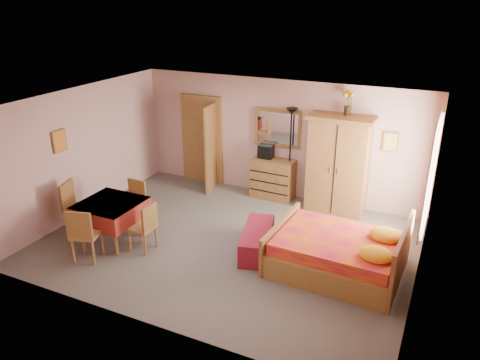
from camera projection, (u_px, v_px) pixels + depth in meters
The scene contains 23 objects.
floor at pixel (228, 242), 8.61m from camera, with size 6.50×6.50×0.00m, color #655F59.
ceiling at pixel (227, 103), 7.64m from camera, with size 6.50×6.50×0.00m, color brown.
wall_back at pixel (279, 139), 10.22m from camera, with size 6.50×0.10×2.60m, color tan.
wall_front at pixel (141, 241), 6.03m from camera, with size 6.50×0.10×2.60m, color tan.
wall_left at pixel (83, 152), 9.41m from camera, with size 0.10×5.00×2.60m, color tan.
wall_right at pixel (426, 212), 6.84m from camera, with size 0.10×5.00×2.60m, color tan.
doorway at pixel (203, 140), 11.05m from camera, with size 1.06×0.12×2.15m, color #9E6B35.
window at pixel (431, 175), 7.81m from camera, with size 0.08×1.40×1.95m, color white.
picture_left at pixel (59, 141), 8.75m from camera, with size 0.04×0.32×0.42m, color orange.
picture_back at pixel (391, 142), 9.18m from camera, with size 0.30×0.04×0.40m, color #D8BF59.
chest_of_drawers at pixel (273, 179), 10.35m from camera, with size 0.94×0.47×0.89m, color olive.
wall_mirror at pixel (278, 128), 10.11m from camera, with size 1.05×0.06×0.83m, color white.
stereo at pixel (266, 152), 10.26m from camera, with size 0.31×0.23×0.29m, color black.
floor_lamp at pixel (290, 155), 10.09m from camera, with size 0.26×0.26×2.05m, color black.
wardrobe at pixel (338, 165), 9.53m from camera, with size 1.30×0.67×2.04m, color #A06836.
sunflower_vase at pixel (348, 103), 9.12m from camera, with size 0.20×0.20×0.49m, color #EAAD13.
bed at pixel (338, 244), 7.60m from camera, with size 2.10×1.65×0.97m, color #BB123F.
bench at pixel (257, 240), 8.26m from camera, with size 0.48×1.28×0.43m, color maroon.
dining_table at pixel (112, 222), 8.55m from camera, with size 1.05×1.05×0.77m, color maroon.
chair_south at pixel (86, 233), 7.92m from camera, with size 0.45×0.45×0.98m, color #AE733B.
chair_north at pixel (132, 204), 9.08m from camera, with size 0.41×0.41×0.91m, color #A87838.
chair_west at pixel (80, 208), 8.77m from camera, with size 0.47×0.47×1.03m, color #9C6B35.
chair_east at pixel (142, 227), 8.23m from camera, with size 0.41×0.41×0.89m, color #AE6F3B.
Camera 1 is at (3.42, -6.74, 4.29)m, focal length 35.00 mm.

